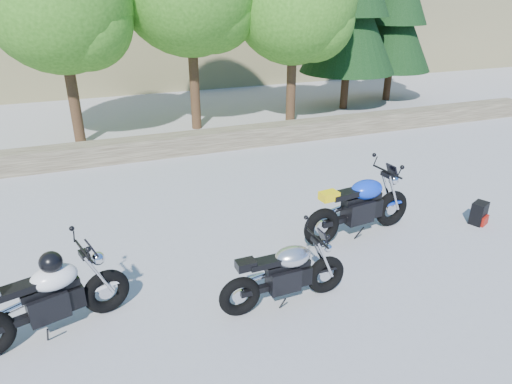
% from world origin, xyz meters
% --- Properties ---
extents(ground, '(90.00, 90.00, 0.00)m').
position_xyz_m(ground, '(0.00, 0.00, 0.00)').
color(ground, '#929398').
rests_on(ground, ground).
extents(stone_wall, '(22.00, 0.55, 0.50)m').
position_xyz_m(stone_wall, '(0.00, 5.50, 0.25)').
color(stone_wall, '#4C4233').
rests_on(stone_wall, ground).
extents(tree_decid_right, '(3.54, 3.54, 5.41)m').
position_xyz_m(tree_decid_right, '(3.71, 6.94, 3.50)').
color(tree_decid_right, '#382314').
rests_on(tree_decid_right, ground).
extents(conifer_far, '(2.82, 2.82, 6.27)m').
position_xyz_m(conifer_far, '(8.40, 8.80, 3.27)').
color(conifer_far, '#382314').
rests_on(conifer_far, ground).
extents(silver_bike, '(1.81, 0.57, 0.91)m').
position_xyz_m(silver_bike, '(-0.13, -0.95, 0.44)').
color(silver_bike, black).
rests_on(silver_bike, ground).
extents(white_bike, '(1.93, 0.79, 1.09)m').
position_xyz_m(white_bike, '(-3.00, -0.49, 0.53)').
color(white_bike, black).
rests_on(white_bike, ground).
extents(blue_bike, '(2.14, 0.68, 1.07)m').
position_xyz_m(blue_bike, '(1.78, 0.30, 0.52)').
color(blue_bike, black).
rests_on(blue_bike, ground).
extents(backpack, '(0.36, 0.34, 0.40)m').
position_xyz_m(backpack, '(4.02, -0.12, 0.19)').
color(backpack, black).
rests_on(backpack, ground).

